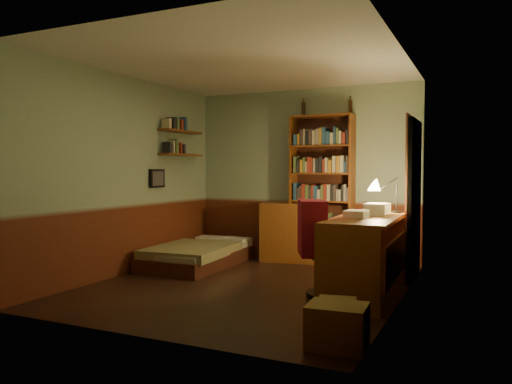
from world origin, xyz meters
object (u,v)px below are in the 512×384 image
at_px(bookshelf, 322,189).
at_px(mini_stereo, 302,198).
at_px(cardboard_box_b, 337,312).
at_px(cardboard_box_a, 337,326).
at_px(desk, 365,257).
at_px(desk_lamp, 397,185).
at_px(bed, 198,247).
at_px(office_chair, 331,247).
at_px(dresser, 295,232).

bearing_deg(bookshelf, mini_stereo, 174.07).
height_order(bookshelf, cardboard_box_b, bookshelf).
bearing_deg(cardboard_box_a, cardboard_box_b, 105.85).
xyz_separation_m(cardboard_box_a, cardboard_box_b, (-0.16, 0.55, -0.05)).
distance_m(mini_stereo, desk, 2.30).
distance_m(mini_stereo, bookshelf, 0.36).
height_order(desk, cardboard_box_b, desk).
distance_m(desk_lamp, cardboard_box_a, 2.62).
bearing_deg(desk, cardboard_box_a, -86.10).
relative_size(mini_stereo, cardboard_box_b, 0.74).
distance_m(bookshelf, desk_lamp, 1.60).
distance_m(bookshelf, cardboard_box_a, 3.74).
height_order(mini_stereo, cardboard_box_a, mini_stereo).
height_order(bed, cardboard_box_a, bed).
relative_size(bed, bookshelf, 0.81).
relative_size(bed, office_chair, 1.65).
bearing_deg(mini_stereo, dresser, -102.40).
distance_m(bed, desk_lamp, 2.92).
relative_size(bookshelf, desk_lamp, 3.32).
bearing_deg(mini_stereo, bed, -123.76).
relative_size(dresser, bookshelf, 0.45).
distance_m(desk, desk_lamp, 1.07).
xyz_separation_m(bookshelf, desk_lamp, (1.24, -1.00, 0.09)).
bearing_deg(office_chair, bed, 132.10).
bearing_deg(bookshelf, bed, -145.66).
bearing_deg(cardboard_box_b, dresser, 117.22).
height_order(desk_lamp, cardboard_box_a, desk_lamp).
bearing_deg(bed, bookshelf, 32.45).
height_order(mini_stereo, desk_lamp, desk_lamp).
xyz_separation_m(desk, cardboard_box_b, (0.01, -1.14, -0.31)).
relative_size(bookshelf, cardboard_box_a, 4.88).
xyz_separation_m(dresser, mini_stereo, (0.07, 0.12, 0.50)).
xyz_separation_m(desk, desk_lamp, (0.21, 0.73, 0.76)).
xyz_separation_m(bed, cardboard_box_b, (2.56, -1.87, -0.15)).
xyz_separation_m(bed, office_chair, (2.23, -0.94, 0.27)).
relative_size(dresser, cardboard_box_a, 2.21).
bearing_deg(desk_lamp, cardboard_box_a, -85.87).
xyz_separation_m(dresser, cardboard_box_b, (1.43, -2.79, -0.32)).
bearing_deg(cardboard_box_b, bed, 143.88).
relative_size(desk, desk_lamp, 2.43).
height_order(bed, desk, desk).
bearing_deg(desk, cardboard_box_b, -91.28).
xyz_separation_m(dresser, bookshelf, (0.39, 0.08, 0.65)).
relative_size(office_chair, cardboard_box_b, 3.26).
bearing_deg(cardboard_box_a, desk_lamp, 88.92).
height_order(cardboard_box_a, cardboard_box_b, cardboard_box_a).
distance_m(bed, desk, 2.67).
xyz_separation_m(desk, cardboard_box_a, (0.16, -1.68, -0.26)).
height_order(desk, cardboard_box_a, desk).
distance_m(desk_lamp, cardboard_box_b, 2.16).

